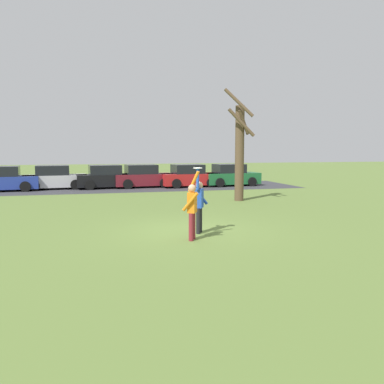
% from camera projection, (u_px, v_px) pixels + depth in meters
% --- Properties ---
extents(ground_plane, '(120.00, 120.00, 0.00)m').
position_uv_depth(ground_plane, '(189.00, 231.00, 12.84)').
color(ground_plane, olive).
extents(person_catcher, '(0.51, 0.59, 2.08)m').
position_uv_depth(person_catcher, '(199.00, 203.00, 12.43)').
color(person_catcher, black).
rests_on(person_catcher, ground_plane).
extents(person_defender, '(0.60, 0.66, 2.04)m').
position_uv_depth(person_defender, '(192.00, 207.00, 11.47)').
color(person_defender, maroon).
rests_on(person_defender, ground_plane).
extents(frisbee_disc, '(0.27, 0.27, 0.02)m').
position_uv_depth(frisbee_disc, '(198.00, 168.00, 12.09)').
color(frisbee_disc, white).
rests_on(frisbee_disc, person_catcher).
extents(parked_car_blue, '(4.24, 2.31, 1.59)m').
position_uv_depth(parked_car_blue, '(4.00, 180.00, 25.01)').
color(parked_car_blue, '#233893').
rests_on(parked_car_blue, ground_plane).
extents(parked_car_silver, '(4.24, 2.31, 1.59)m').
position_uv_depth(parked_car_silver, '(54.00, 178.00, 26.33)').
color(parked_car_silver, '#BCBCC1').
rests_on(parked_car_silver, ground_plane).
extents(parked_car_black, '(4.24, 2.31, 1.59)m').
position_uv_depth(parked_car_black, '(107.00, 178.00, 26.90)').
color(parked_car_black, black).
rests_on(parked_car_black, ground_plane).
extents(parked_car_maroon, '(4.24, 2.31, 1.59)m').
position_uv_depth(parked_car_maroon, '(143.00, 177.00, 27.53)').
color(parked_car_maroon, maroon).
rests_on(parked_car_maroon, ground_plane).
extents(parked_car_red, '(4.24, 2.31, 1.59)m').
position_uv_depth(parked_car_red, '(189.00, 177.00, 27.89)').
color(parked_car_red, red).
rests_on(parked_car_red, ground_plane).
extents(parked_car_green, '(4.24, 2.31, 1.59)m').
position_uv_depth(parked_car_green, '(230.00, 176.00, 28.73)').
color(parked_car_green, '#1E6633').
rests_on(parked_car_green, ground_plane).
extents(parking_strip, '(24.20, 6.40, 0.01)m').
position_uv_depth(parking_strip, '(126.00, 188.00, 27.21)').
color(parking_strip, '#38383D').
rests_on(parking_strip, ground_plane).
extents(bare_tree_tall, '(1.54, 1.26, 5.68)m').
position_uv_depth(bare_tree_tall, '(240.00, 149.00, 20.09)').
color(bare_tree_tall, brown).
rests_on(bare_tree_tall, ground_plane).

